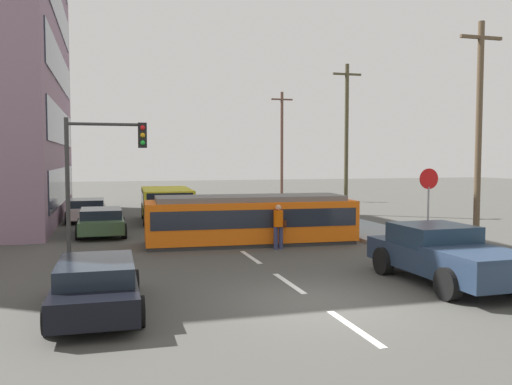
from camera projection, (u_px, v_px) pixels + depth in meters
name	position (u px, v px, depth m)	size (l,w,h in m)	color
ground_plane	(226.00, 240.00, 22.24)	(120.00, 120.00, 0.00)	#454440
sidewalk_curb_right	(424.00, 246.00, 20.22)	(3.20, 36.00, 0.14)	gray
lane_stripe_0	(354.00, 328.00, 10.71)	(0.16, 2.40, 0.01)	silver
lane_stripe_1	(289.00, 283.00, 14.55)	(0.16, 2.40, 0.01)	silver
lane_stripe_2	(251.00, 257.00, 18.40)	(0.16, 2.40, 0.01)	silver
lane_stripe_3	(205.00, 226.00, 26.94)	(0.16, 2.40, 0.01)	silver
lane_stripe_4	(187.00, 214.00, 32.70)	(0.16, 2.40, 0.01)	silver
streetcar_tram	(250.00, 219.00, 21.31)	(8.34, 2.92, 1.92)	orange
city_bus	(166.00, 203.00, 28.64)	(2.72, 5.41, 1.78)	gold
pedestrian_crossing	(278.00, 224.00, 19.97)	(0.51, 0.36, 1.67)	navy
pickup_truck_parked	(444.00, 254.00, 14.48)	(2.34, 5.03, 1.55)	#213148
parked_sedan_near	(96.00, 285.00, 11.72)	(1.97, 4.37, 1.19)	black
parked_sedan_mid	(101.00, 221.00, 23.60)	(2.10, 4.23, 1.19)	#345032
parked_sedan_far	(87.00, 209.00, 29.07)	(2.11, 4.32, 1.19)	beige
stop_sign	(429.00, 191.00, 19.75)	(0.76, 0.07, 2.88)	gray
traffic_light_mast	(101.00, 161.00, 17.65)	(2.62, 0.33, 4.71)	#333333
utility_pole_near	(479.00, 130.00, 20.42)	(1.80, 0.24, 8.55)	brown
utility_pole_mid	(346.00, 137.00, 32.05)	(1.80, 0.24, 8.99)	#4D4730
utility_pole_far	(282.00, 144.00, 43.45)	(1.80, 0.24, 8.74)	brown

